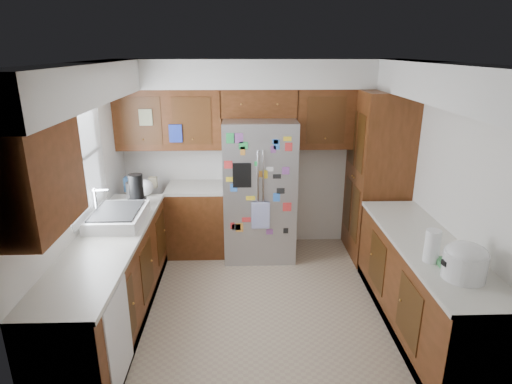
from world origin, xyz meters
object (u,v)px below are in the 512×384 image
paper_towel (432,246)px  fridge (259,189)px  rice_cooker (465,260)px  pantry (377,176)px

paper_towel → fridge: bearing=123.7°
fridge → rice_cooker: 2.77m
fridge → rice_cooker: bearing=-57.1°
pantry → fridge: (-1.50, 0.05, -0.17)m
pantry → paper_towel: (-0.14, -1.99, -0.01)m
rice_cooker → paper_towel: rice_cooker is taller
pantry → paper_towel: pantry is taller
pantry → rice_cooker: (-0.00, -2.26, -0.00)m
fridge → paper_towel: fridge is taller
fridge → paper_towel: 2.46m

